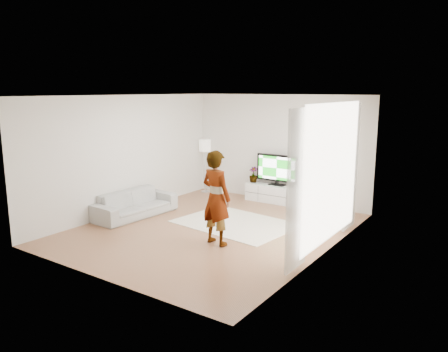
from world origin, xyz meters
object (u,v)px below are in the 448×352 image
Objects in this scene: rug at (236,223)px; player at (216,198)px; media_console at (276,194)px; television at (277,169)px; floor_lamp at (205,148)px; sofa at (135,204)px.

player is (0.41, -1.31, 0.91)m from rug.
media_console is 0.65× the size of rug.
rug is at bearing -64.54° from player.
floor_lamp reaches higher than television.
television is at bearing -73.11° from player.
sofa is at bearing -159.58° from rug.
floor_lamp is at bearing -42.23° from player.
media_console is 2.16m from rug.
player is at bearing -81.30° from television.
television is 2.31m from floor_lamp.
television is (-0.00, 0.03, 0.67)m from media_console.
television is 2.35m from rug.
rug is at bearing -86.64° from media_console.
sofa is at bearing -87.24° from floor_lamp.
floor_lamp reaches higher than sofa.
media_console is 2.51m from floor_lamp.
sofa is at bearing -125.50° from media_console.
rug is 2.43m from sofa.
sofa is at bearing -1.82° from player.
player is at bearing -50.41° from floor_lamp.
floor_lamp reaches higher than media_console.
sofa is 3.09m from floor_lamp.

